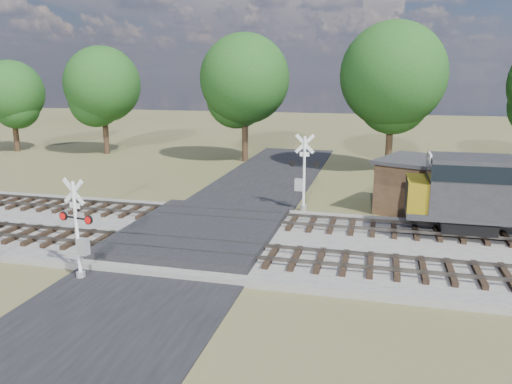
# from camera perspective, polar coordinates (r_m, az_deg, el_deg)

# --- Properties ---
(ground) EXTENTS (160.00, 160.00, 0.00)m
(ground) POSITION_cam_1_polar(r_m,az_deg,el_deg) (23.85, -6.65, -5.67)
(ground) COLOR #4A4D29
(ground) RESTS_ON ground
(ballast_bed) EXTENTS (140.00, 10.00, 0.30)m
(ballast_bed) POSITION_cam_1_polar(r_m,az_deg,el_deg) (22.94, 18.09, -6.65)
(ballast_bed) COLOR gray
(ballast_bed) RESTS_ON ground
(road) EXTENTS (7.00, 60.00, 0.08)m
(road) POSITION_cam_1_polar(r_m,az_deg,el_deg) (23.84, -6.66, -5.58)
(road) COLOR black
(road) RESTS_ON ground
(crossing_panel) EXTENTS (7.00, 9.00, 0.62)m
(crossing_panel) POSITION_cam_1_polar(r_m,az_deg,el_deg) (24.19, -6.26, -4.59)
(crossing_panel) COLOR #262628
(crossing_panel) RESTS_ON ground
(track_near) EXTENTS (140.00, 2.60, 0.33)m
(track_near) POSITION_cam_1_polar(r_m,az_deg,el_deg) (21.01, -0.56, -7.05)
(track_near) COLOR black
(track_near) RESTS_ON ballast_bed
(track_far) EXTENTS (140.00, 2.60, 0.33)m
(track_far) POSITION_cam_1_polar(r_m,az_deg,el_deg) (25.63, 2.25, -3.25)
(track_far) COLOR black
(track_far) RESTS_ON ballast_bed
(crossing_signal_near) EXTENTS (1.59, 0.43, 3.98)m
(crossing_signal_near) POSITION_cam_1_polar(r_m,az_deg,el_deg) (20.15, -19.55, -5.03)
(crossing_signal_near) COLOR silver
(crossing_signal_near) RESTS_ON ground
(crossing_signal_far) EXTENTS (1.80, 0.39, 4.46)m
(crossing_signal_far) POSITION_cam_1_polar(r_m,az_deg,el_deg) (28.70, 5.33, 1.48)
(crossing_signal_far) COLOR silver
(crossing_signal_far) RESTS_ON ground
(equipment_shed) EXTENTS (5.93, 5.93, 3.09)m
(equipment_shed) POSITION_cam_1_polar(r_m,az_deg,el_deg) (29.74, 18.49, 0.69)
(equipment_shed) COLOR #3F2C1B
(equipment_shed) RESTS_ON ground
(treeline) EXTENTS (77.09, 11.29, 11.76)m
(treeline) POSITION_cam_1_polar(r_m,az_deg,el_deg) (42.10, 15.53, 11.92)
(treeline) COLOR black
(treeline) RESTS_ON ground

